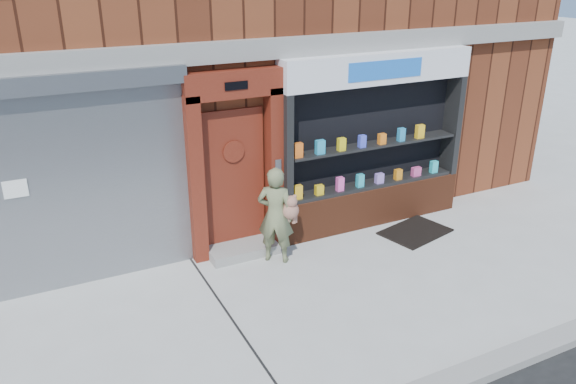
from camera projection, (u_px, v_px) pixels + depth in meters
ground at (337, 294)px, 7.89m from camera, size 80.00×80.00×0.00m
shutter_bay at (78, 170)px, 7.60m from camera, size 3.10×0.30×3.04m
red_door_bay at (236, 165)px, 8.57m from camera, size 1.52×0.58×2.90m
pharmacy_bay at (373, 149)px, 9.59m from camera, size 3.50×0.41×3.00m
woman at (277, 215)px, 8.51m from camera, size 0.68×0.63×1.54m
doormat at (415, 232)px, 9.69m from camera, size 1.29×1.04×0.03m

